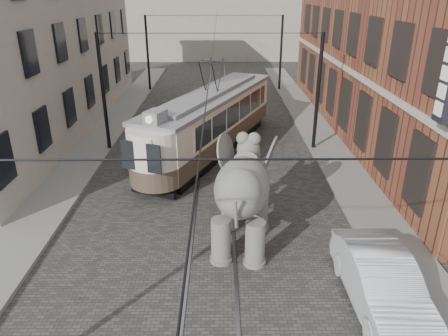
{
  "coord_description": "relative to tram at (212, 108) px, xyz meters",
  "views": [
    {
      "loc": [
        0.29,
        -14.85,
        7.92
      ],
      "look_at": [
        0.4,
        -1.31,
        2.1
      ],
      "focal_mm": 33.64,
      "sensor_mm": 36.0,
      "label": 1
    }
  ],
  "objects": [
    {
      "name": "stucco_building",
      "position": [
        -10.84,
        4.1,
        2.65
      ],
      "size": [
        7.0,
        24.0,
        10.0
      ],
      "primitive_type": "cube",
      "color": "gray",
      "rests_on": "ground"
    },
    {
      "name": "parked_car",
      "position": [
        4.69,
        -11.8,
        -1.6
      ],
      "size": [
        1.68,
        4.56,
        1.49
      ],
      "primitive_type": "imported",
      "rotation": [
        0.0,
        0.0,
        0.02
      ],
      "color": "silver",
      "rests_on": "ground"
    },
    {
      "name": "elephant",
      "position": [
        1.12,
        -8.78,
        -0.7
      ],
      "size": [
        3.73,
        5.75,
        3.29
      ],
      "primitive_type": null,
      "rotation": [
        0.0,
        0.0,
        -0.15
      ],
      "color": "#5B5955",
      "rests_on": "ground"
    },
    {
      "name": "sidewalk_right",
      "position": [
        6.16,
        -5.9,
        -2.27
      ],
      "size": [
        2.0,
        60.0,
        0.15
      ],
      "primitive_type": "cube",
      "color": "slate",
      "rests_on": "ground"
    },
    {
      "name": "tram",
      "position": [
        0.0,
        0.0,
        0.0
      ],
      "size": [
        6.99,
        11.82,
        4.7
      ],
      "primitive_type": null,
      "rotation": [
        0.0,
        0.0,
        -0.41
      ],
      "color": "beige",
      "rests_on": "ground"
    },
    {
      "name": "catenary",
      "position": [
        -0.04,
        -0.9,
        0.65
      ],
      "size": [
        11.0,
        30.2,
        6.0
      ],
      "primitive_type": null,
      "color": "black",
      "rests_on": "ground"
    },
    {
      "name": "brick_building",
      "position": [
        11.16,
        3.1,
        3.65
      ],
      "size": [
        8.0,
        26.0,
        12.0
      ],
      "primitive_type": "cube",
      "color": "brown",
      "rests_on": "ground"
    },
    {
      "name": "ground",
      "position": [
        0.16,
        -5.9,
        -2.35
      ],
      "size": [
        120.0,
        120.0,
        0.0
      ],
      "primitive_type": "plane",
      "color": "#423F3D"
    },
    {
      "name": "tram_rails",
      "position": [
        0.16,
        -5.9,
        -2.34
      ],
      "size": [
        1.54,
        80.0,
        0.02
      ],
      "primitive_type": null,
      "color": "slate",
      "rests_on": "ground"
    },
    {
      "name": "sidewalk_left",
      "position": [
        -6.34,
        -5.9,
        -2.27
      ],
      "size": [
        2.0,
        60.0,
        0.15
      ],
      "primitive_type": "cube",
      "color": "slate",
      "rests_on": "ground"
    }
  ]
}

